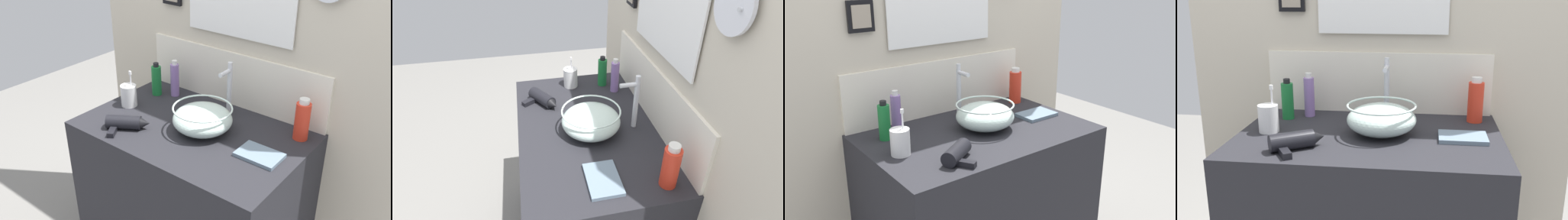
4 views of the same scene
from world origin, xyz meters
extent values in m
cube|color=#232328|center=(0.00, 0.00, 0.45)|extent=(1.03, 0.66, 0.89)
cube|color=beige|center=(0.00, 0.36, 1.20)|extent=(1.75, 0.06, 2.39)
cube|color=silver|center=(0.00, 0.32, 1.03)|extent=(1.01, 0.02, 0.28)
cube|color=white|center=(0.02, 0.32, 1.43)|extent=(0.51, 0.01, 0.30)
cube|color=white|center=(0.02, 0.32, 1.43)|extent=(0.57, 0.01, 0.36)
cube|color=black|center=(-0.38, 0.32, 1.41)|extent=(0.12, 0.02, 0.14)
cube|color=gray|center=(-0.38, 0.31, 1.41)|extent=(0.08, 0.01, 0.10)
ellipsoid|color=silver|center=(0.05, 0.01, 0.95)|extent=(0.27, 0.27, 0.12)
torus|color=silver|center=(0.05, 0.01, 1.01)|extent=(0.27, 0.27, 0.01)
torus|color=#B2B7BC|center=(0.05, 0.01, 0.90)|extent=(0.10, 0.10, 0.01)
cylinder|color=silver|center=(0.05, 0.22, 1.01)|extent=(0.02, 0.02, 0.24)
cylinder|color=silver|center=(0.05, 0.18, 1.12)|extent=(0.02, 0.08, 0.02)
cylinder|color=silver|center=(0.05, 0.22, 1.15)|extent=(0.02, 0.02, 0.03)
cylinder|color=black|center=(-0.25, -0.19, 0.93)|extent=(0.17, 0.14, 0.06)
cone|color=black|center=(-0.17, -0.14, 0.93)|extent=(0.07, 0.07, 0.05)
cube|color=black|center=(-0.26, -0.26, 0.91)|extent=(0.07, 0.09, 0.02)
cylinder|color=white|center=(-0.40, -0.01, 0.95)|extent=(0.08, 0.08, 0.11)
cylinder|color=white|center=(-0.38, -0.01, 0.98)|extent=(0.01, 0.01, 0.17)
cube|color=white|center=(-0.38, -0.01, 1.08)|extent=(0.01, 0.01, 0.02)
cylinder|color=#8C6BB2|center=(-0.30, 0.22, 0.98)|extent=(0.05, 0.05, 0.17)
cylinder|color=silver|center=(-0.30, 0.22, 1.08)|extent=(0.03, 0.03, 0.02)
cylinder|color=red|center=(0.43, 0.22, 0.98)|extent=(0.07, 0.07, 0.17)
cylinder|color=silver|center=(0.43, 0.22, 1.08)|extent=(0.04, 0.04, 0.02)
cylinder|color=#197233|center=(-0.38, 0.17, 0.97)|extent=(0.05, 0.05, 0.16)
cylinder|color=black|center=(-0.38, 0.17, 1.06)|extent=(0.03, 0.03, 0.02)
cube|color=slate|center=(0.36, -0.01, 0.90)|extent=(0.18, 0.13, 0.02)
camera|label=1|loc=(1.08, -1.36, 1.89)|focal=40.00mm
camera|label=2|loc=(1.15, -0.24, 1.78)|focal=28.00mm
camera|label=3|loc=(-1.12, -1.48, 1.64)|focal=40.00mm
camera|label=4|loc=(0.21, -1.60, 1.45)|focal=40.00mm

